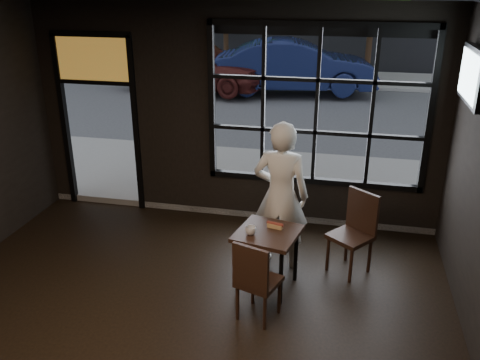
% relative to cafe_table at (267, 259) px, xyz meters
% --- Properties ---
extents(ceiling, '(6.00, 7.00, 0.02)m').
position_rel_cafe_table_xyz_m(ceiling, '(-0.84, -1.71, 2.84)').
color(ceiling, black).
rests_on(ceiling, ground).
extents(window_frame, '(3.06, 0.12, 2.28)m').
position_rel_cafe_table_xyz_m(window_frame, '(0.36, 1.79, 1.43)').
color(window_frame, black).
rests_on(window_frame, ground).
extents(stained_transom, '(1.20, 0.06, 0.70)m').
position_rel_cafe_table_xyz_m(stained_transom, '(-2.94, 1.79, 1.98)').
color(stained_transom, orange).
rests_on(stained_transom, ground).
extents(street_asphalt, '(60.00, 41.00, 0.04)m').
position_rel_cafe_table_xyz_m(street_asphalt, '(-0.84, 22.29, -0.39)').
color(street_asphalt, '#545456').
rests_on(street_asphalt, ground).
extents(cafe_table, '(0.81, 0.81, 0.74)m').
position_rel_cafe_table_xyz_m(cafe_table, '(0.00, 0.00, 0.00)').
color(cafe_table, black).
rests_on(cafe_table, floor).
extents(chair_near, '(0.52, 0.52, 0.95)m').
position_rel_cafe_table_xyz_m(chair_near, '(0.01, -0.59, 0.10)').
color(chair_near, black).
rests_on(chair_near, floor).
extents(chair_window, '(0.63, 0.63, 1.04)m').
position_rel_cafe_table_xyz_m(chair_window, '(0.94, 0.56, 0.15)').
color(chair_window, black).
rests_on(chair_window, floor).
extents(man, '(0.72, 0.49, 1.91)m').
position_rel_cafe_table_xyz_m(man, '(0.06, 0.57, 0.58)').
color(man, silver).
rests_on(man, floor).
extents(hotdog, '(0.21, 0.13, 0.06)m').
position_rel_cafe_table_xyz_m(hotdog, '(0.07, 0.11, 0.40)').
color(hotdog, tan).
rests_on(hotdog, cafe_table).
extents(cup, '(0.17, 0.17, 0.10)m').
position_rel_cafe_table_xyz_m(cup, '(-0.18, -0.11, 0.42)').
color(cup, silver).
rests_on(cup, cafe_table).
extents(tv, '(0.12, 1.03, 0.60)m').
position_rel_cafe_table_xyz_m(tv, '(2.09, 0.79, 2.10)').
color(tv, black).
rests_on(tv, wall_right).
extents(navy_car, '(5.07, 2.50, 1.60)m').
position_rel_cafe_table_xyz_m(navy_car, '(-0.91, 10.54, 0.53)').
color(navy_car, '#131B43').
rests_on(navy_car, street_asphalt).
extents(maroon_car, '(5.01, 2.69, 1.62)m').
position_rel_cafe_table_xyz_m(maroon_car, '(-4.08, 10.29, 0.54)').
color(maroon_car, '#501B18').
rests_on(maroon_car, street_asphalt).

